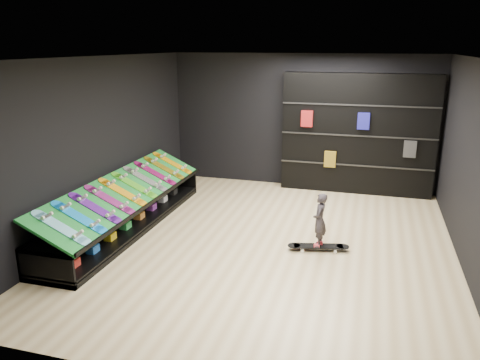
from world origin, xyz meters
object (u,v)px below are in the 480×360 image
(display_rack, at_px, (127,214))
(floor_skateboard, at_px, (318,248))
(child, at_px, (319,230))
(back_shelving, at_px, (358,134))

(display_rack, relative_size, floor_skateboard, 4.59)
(display_rack, bearing_deg, child, -0.94)
(display_rack, relative_size, child, 8.58)
(floor_skateboard, height_order, child, child)
(display_rack, xyz_separation_m, back_shelving, (3.82, 3.32, 1.05))
(floor_skateboard, distance_m, child, 0.31)
(child, bearing_deg, back_shelving, 174.28)
(display_rack, xyz_separation_m, floor_skateboard, (3.43, -0.06, -0.21))
(back_shelving, bearing_deg, child, -96.58)
(child, bearing_deg, floor_skateboard, -96.27)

